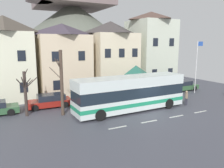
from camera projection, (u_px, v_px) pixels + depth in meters
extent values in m
cube|color=#484A55|center=(153.00, 114.00, 20.74)|extent=(40.00, 60.00, 0.06)
cube|color=silver|center=(118.00, 127.00, 17.41)|extent=(1.60, 0.20, 0.01)
cube|color=silver|center=(149.00, 121.00, 18.73)|extent=(1.60, 0.20, 0.01)
cube|color=silver|center=(176.00, 116.00, 20.05)|extent=(1.60, 0.20, 0.01)
cube|color=silver|center=(200.00, 112.00, 21.37)|extent=(1.60, 0.20, 0.01)
cube|color=silver|center=(7.00, 67.00, 25.01)|extent=(5.65, 5.04, 7.74)
pyramid|color=#52493F|center=(3.00, 23.00, 24.16)|extent=(5.65, 5.04, 1.74)
cube|color=black|center=(24.00, 87.00, 23.75)|extent=(0.80, 0.06, 1.10)
cube|color=black|center=(22.00, 56.00, 23.15)|extent=(0.80, 0.06, 1.10)
cube|color=beige|center=(63.00, 65.00, 28.07)|extent=(6.11, 5.48, 7.49)
pyramid|color=#443A48|center=(62.00, 29.00, 27.26)|extent=(6.11, 5.48, 1.39)
cube|color=black|center=(57.00, 85.00, 25.31)|extent=(0.80, 0.06, 1.10)
cube|color=black|center=(82.00, 83.00, 26.65)|extent=(0.80, 0.06, 1.10)
cube|color=black|center=(55.00, 56.00, 24.72)|extent=(0.80, 0.06, 1.10)
cube|color=black|center=(82.00, 56.00, 26.07)|extent=(0.80, 0.06, 1.10)
cube|color=beige|center=(111.00, 62.00, 31.46)|extent=(5.91, 6.35, 7.82)
pyramid|color=#443E3D|center=(111.00, 27.00, 30.61)|extent=(5.91, 6.35, 1.65)
cube|color=black|center=(108.00, 80.00, 28.14)|extent=(0.80, 0.06, 1.10)
cube|color=black|center=(122.00, 79.00, 29.01)|extent=(0.80, 0.06, 1.10)
cube|color=black|center=(134.00, 78.00, 29.88)|extent=(0.80, 0.06, 1.10)
cube|color=black|center=(108.00, 53.00, 27.53)|extent=(0.80, 0.06, 1.10)
cube|color=black|center=(122.00, 53.00, 28.40)|extent=(0.80, 0.06, 1.10)
cube|color=black|center=(135.00, 53.00, 29.26)|extent=(0.80, 0.06, 1.10)
cube|color=beige|center=(150.00, 54.00, 34.16)|extent=(5.71, 6.18, 9.85)
pyramid|color=brown|center=(151.00, 16.00, 33.16)|extent=(5.71, 6.18, 1.27)
cube|color=black|center=(154.00, 73.00, 31.25)|extent=(0.80, 0.06, 1.10)
cube|color=black|center=(170.00, 72.00, 32.51)|extent=(0.80, 0.06, 1.10)
cube|color=black|center=(156.00, 42.00, 30.48)|extent=(0.80, 0.06, 1.10)
cube|color=black|center=(172.00, 42.00, 31.73)|extent=(0.80, 0.06, 1.10)
cone|color=slate|center=(73.00, 38.00, 47.68)|extent=(42.24, 42.24, 15.07)
cube|color=silver|center=(130.00, 102.00, 21.62)|extent=(11.31, 2.91, 1.19)
cube|color=#1E8C60|center=(130.00, 102.00, 21.61)|extent=(11.33, 2.93, 0.36)
cube|color=#19232D|center=(131.00, 91.00, 21.42)|extent=(11.21, 2.87, 1.00)
cube|color=silver|center=(131.00, 81.00, 21.25)|extent=(11.31, 2.91, 0.94)
cube|color=#19232D|center=(174.00, 86.00, 24.06)|extent=(0.13, 2.16, 0.96)
cylinder|color=black|center=(153.00, 98.00, 24.54)|extent=(1.01, 0.31, 1.00)
cylinder|color=black|center=(169.00, 104.00, 22.40)|extent=(1.01, 0.31, 1.00)
cylinder|color=black|center=(89.00, 108.00, 20.96)|extent=(1.01, 0.31, 1.00)
cylinder|color=black|center=(100.00, 115.00, 18.83)|extent=(1.01, 0.31, 1.00)
cylinder|color=#473D33|center=(117.00, 88.00, 26.96)|extent=(0.14, 0.14, 2.40)
cylinder|color=#473D33|center=(140.00, 85.00, 28.41)|extent=(0.14, 0.14, 2.40)
cylinder|color=#473D33|center=(131.00, 93.00, 24.06)|extent=(0.14, 0.14, 2.40)
cylinder|color=#473D33|center=(156.00, 90.00, 25.51)|extent=(0.14, 0.14, 2.40)
pyramid|color=#276454|center=(136.00, 72.00, 25.87)|extent=(3.60, 3.60, 1.58)
cube|color=#325835|center=(183.00, 87.00, 31.04)|extent=(4.42, 1.93, 0.61)
cube|color=#1E232D|center=(182.00, 83.00, 30.83)|extent=(2.66, 1.67, 0.58)
cylinder|color=black|center=(185.00, 86.00, 32.50)|extent=(0.64, 0.21, 0.64)
cylinder|color=black|center=(195.00, 88.00, 30.96)|extent=(0.64, 0.21, 0.64)
cylinder|color=black|center=(170.00, 88.00, 31.17)|extent=(0.64, 0.21, 0.64)
cylinder|color=black|center=(179.00, 90.00, 29.63)|extent=(0.64, 0.21, 0.64)
cube|color=maroon|center=(49.00, 103.00, 22.88)|extent=(4.51, 1.98, 0.58)
cube|color=#1E232D|center=(51.00, 97.00, 22.87)|extent=(2.72, 1.71, 0.59)
cylinder|color=black|center=(35.00, 108.00, 21.50)|extent=(0.64, 0.22, 0.64)
cylinder|color=black|center=(33.00, 104.00, 23.09)|extent=(0.64, 0.22, 0.64)
cylinder|color=black|center=(65.00, 105.00, 22.73)|extent=(0.64, 0.22, 0.64)
cylinder|color=black|center=(61.00, 101.00, 24.33)|extent=(0.64, 0.22, 0.64)
cylinder|color=black|center=(10.00, 107.00, 21.75)|extent=(0.64, 0.20, 0.64)
cylinder|color=black|center=(11.00, 112.00, 20.21)|extent=(0.64, 0.20, 0.64)
cylinder|color=black|center=(178.00, 98.00, 25.10)|extent=(0.16, 0.16, 0.80)
cylinder|color=black|center=(179.00, 98.00, 24.92)|extent=(0.16, 0.16, 0.80)
cylinder|color=gray|center=(179.00, 92.00, 24.89)|extent=(0.28, 0.28, 0.62)
sphere|color=#9E7A60|center=(179.00, 89.00, 24.82)|extent=(0.23, 0.23, 0.23)
cylinder|color=black|center=(168.00, 95.00, 26.60)|extent=(0.13, 0.13, 0.76)
cylinder|color=black|center=(166.00, 95.00, 26.67)|extent=(0.13, 0.13, 0.76)
cylinder|color=#7F6B56|center=(168.00, 90.00, 26.52)|extent=(0.33, 0.33, 0.57)
sphere|color=tan|center=(168.00, 87.00, 26.45)|extent=(0.21, 0.21, 0.21)
cylinder|color=#2D2D38|center=(171.00, 96.00, 25.93)|extent=(0.17, 0.17, 0.82)
cylinder|color=#2D2D38|center=(172.00, 97.00, 25.73)|extent=(0.17, 0.17, 0.82)
cylinder|color=#2D382D|center=(172.00, 91.00, 25.71)|extent=(0.34, 0.34, 0.66)
sphere|color=#9E7A60|center=(172.00, 87.00, 25.63)|extent=(0.22, 0.22, 0.22)
cylinder|color=#2D2D38|center=(185.00, 102.00, 23.64)|extent=(0.17, 0.17, 0.77)
cylinder|color=#2D2D38|center=(187.00, 101.00, 23.75)|extent=(0.17, 0.17, 0.77)
cylinder|color=#7F6B56|center=(186.00, 96.00, 23.58)|extent=(0.33, 0.33, 0.61)
sphere|color=tan|center=(187.00, 92.00, 23.50)|extent=(0.22, 0.22, 0.22)
cube|color=#473828|center=(120.00, 93.00, 27.22)|extent=(1.78, 0.45, 0.08)
cube|color=#473828|center=(119.00, 91.00, 27.37)|extent=(1.78, 0.06, 0.40)
cube|color=#2D2D33|center=(114.00, 96.00, 26.90)|extent=(0.08, 0.36, 0.45)
cube|color=#2D2D33|center=(125.00, 94.00, 27.61)|extent=(0.08, 0.36, 0.45)
cylinder|color=silver|center=(196.00, 67.00, 28.90)|extent=(0.10, 0.10, 6.78)
cube|color=#264CA5|center=(200.00, 44.00, 28.55)|extent=(0.90, 0.03, 0.56)
cylinder|color=#47382D|center=(62.00, 83.00, 19.88)|extent=(0.29, 0.29, 5.92)
cylinder|color=#47382D|center=(59.00, 66.00, 19.27)|extent=(0.53, 0.61, 1.17)
cylinder|color=#47382D|center=(61.00, 66.00, 19.98)|extent=(0.23, 0.82, 0.89)
cylinder|color=#47382D|center=(56.00, 73.00, 19.86)|extent=(0.92, 0.83, 1.06)
cylinder|color=#47382D|center=(58.00, 64.00, 19.27)|extent=(0.68, 0.46, 1.07)
cylinder|color=#382D28|center=(26.00, 94.00, 19.81)|extent=(0.27, 0.27, 4.06)
cylinder|color=#382D28|center=(29.00, 83.00, 19.84)|extent=(0.74, 0.18, 0.62)
cylinder|color=#382D28|center=(28.00, 86.00, 19.48)|extent=(0.59, 0.75, 0.72)
cylinder|color=#382D28|center=(28.00, 82.00, 19.48)|extent=(0.53, 0.58, 0.67)
cylinder|color=#382D28|center=(26.00, 72.00, 19.85)|extent=(0.46, 0.74, 0.61)
cylinder|color=#382D28|center=(23.00, 84.00, 19.28)|extent=(0.39, 0.74, 1.25)
cylinder|color=#382D28|center=(31.00, 83.00, 19.97)|extent=(1.17, 0.29, 0.92)
cylinder|color=#382D28|center=(21.00, 84.00, 19.15)|extent=(0.80, 0.86, 1.07)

